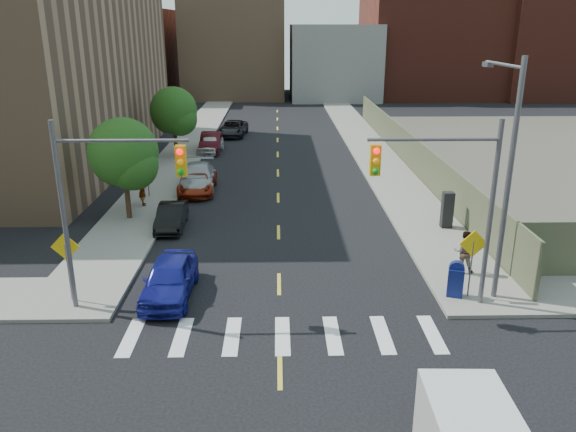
{
  "coord_description": "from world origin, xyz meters",
  "views": [
    {
      "loc": [
        -0.04,
        -12.64,
        9.97
      ],
      "look_at": [
        0.42,
        10.68,
        2.0
      ],
      "focal_mm": 35.0,
      "sensor_mm": 36.0,
      "label": 1
    }
  ],
  "objects_px": {
    "parked_car_maroon": "(211,142)",
    "parked_car_silver": "(197,177)",
    "parked_car_grey": "(233,128)",
    "payphone": "(447,210)",
    "parked_car_white": "(210,144)",
    "parked_car_blue": "(170,278)",
    "mailbox": "(456,279)",
    "pedestrian_west": "(142,190)",
    "parked_car_black": "(172,216)",
    "parked_car_red": "(197,183)",
    "pedestrian_east": "(464,252)"
  },
  "relations": [
    {
      "from": "parked_car_grey",
      "to": "payphone",
      "type": "bearing_deg",
      "value": -58.61
    },
    {
      "from": "payphone",
      "to": "pedestrian_west",
      "type": "xyz_separation_m",
      "value": [
        -16.31,
        4.03,
        -0.02
      ]
    },
    {
      "from": "parked_car_maroon",
      "to": "payphone",
      "type": "distance_m",
      "value": 23.7
    },
    {
      "from": "parked_car_silver",
      "to": "pedestrian_west",
      "type": "distance_m",
      "value": 4.51
    },
    {
      "from": "pedestrian_west",
      "to": "parked_car_grey",
      "type": "bearing_deg",
      "value": -27.66
    },
    {
      "from": "parked_car_black",
      "to": "pedestrian_east",
      "type": "relative_size",
      "value": 2.09
    },
    {
      "from": "parked_car_black",
      "to": "parked_car_white",
      "type": "distance_m",
      "value": 18.04
    },
    {
      "from": "parked_car_red",
      "to": "pedestrian_west",
      "type": "distance_m",
      "value": 4.03
    },
    {
      "from": "parked_car_black",
      "to": "pedestrian_east",
      "type": "height_order",
      "value": "pedestrian_east"
    },
    {
      "from": "parked_car_silver",
      "to": "payphone",
      "type": "xyz_separation_m",
      "value": [
        13.69,
        -7.69,
        0.28
      ]
    },
    {
      "from": "parked_car_grey",
      "to": "payphone",
      "type": "relative_size",
      "value": 2.77
    },
    {
      "from": "parked_car_red",
      "to": "parked_car_silver",
      "type": "relative_size",
      "value": 0.85
    },
    {
      "from": "parked_car_blue",
      "to": "parked_car_white",
      "type": "distance_m",
      "value": 25.83
    },
    {
      "from": "parked_car_black",
      "to": "payphone",
      "type": "height_order",
      "value": "payphone"
    },
    {
      "from": "pedestrian_east",
      "to": "parked_car_maroon",
      "type": "bearing_deg",
      "value": -45.95
    },
    {
      "from": "parked_car_blue",
      "to": "parked_car_red",
      "type": "distance_m",
      "value": 14.21
    },
    {
      "from": "parked_car_silver",
      "to": "pedestrian_west",
      "type": "xyz_separation_m",
      "value": [
        -2.63,
        -3.66,
        0.26
      ]
    },
    {
      "from": "parked_car_red",
      "to": "pedestrian_east",
      "type": "bearing_deg",
      "value": -46.04
    },
    {
      "from": "mailbox",
      "to": "pedestrian_west",
      "type": "relative_size",
      "value": 0.79
    },
    {
      "from": "parked_car_red",
      "to": "parked_car_maroon",
      "type": "relative_size",
      "value": 0.99
    },
    {
      "from": "pedestrian_west",
      "to": "mailbox",
      "type": "bearing_deg",
      "value": -147.47
    },
    {
      "from": "parked_car_white",
      "to": "parked_car_maroon",
      "type": "xyz_separation_m",
      "value": [
        0.0,
        0.48,
        0.05
      ]
    },
    {
      "from": "parked_car_maroon",
      "to": "parked_car_silver",
      "type": "bearing_deg",
      "value": -89.69
    },
    {
      "from": "parked_car_maroon",
      "to": "pedestrian_east",
      "type": "relative_size",
      "value": 2.58
    },
    {
      "from": "parked_car_grey",
      "to": "pedestrian_west",
      "type": "distance_m",
      "value": 22.15
    },
    {
      "from": "parked_car_red",
      "to": "pedestrian_west",
      "type": "xyz_separation_m",
      "value": [
        -2.71,
        -2.95,
        0.41
      ]
    },
    {
      "from": "parked_car_silver",
      "to": "parked_car_grey",
      "type": "distance_m",
      "value": 18.23
    },
    {
      "from": "parked_car_blue",
      "to": "mailbox",
      "type": "relative_size",
      "value": 3.12
    },
    {
      "from": "parked_car_silver",
      "to": "parked_car_grey",
      "type": "relative_size",
      "value": 1.07
    },
    {
      "from": "parked_car_grey",
      "to": "mailbox",
      "type": "bearing_deg",
      "value": -66.88
    },
    {
      "from": "parked_car_red",
      "to": "parked_car_silver",
      "type": "xyz_separation_m",
      "value": [
        -0.09,
        0.71,
        0.14
      ]
    },
    {
      "from": "parked_car_blue",
      "to": "parked_car_black",
      "type": "height_order",
      "value": "parked_car_blue"
    },
    {
      "from": "parked_car_black",
      "to": "mailbox",
      "type": "height_order",
      "value": "mailbox"
    },
    {
      "from": "payphone",
      "to": "parked_car_white",
      "type": "bearing_deg",
      "value": 126.93
    },
    {
      "from": "parked_car_silver",
      "to": "parked_car_black",
      "type": "bearing_deg",
      "value": -96.47
    },
    {
      "from": "parked_car_grey",
      "to": "parked_car_white",
      "type": "bearing_deg",
      "value": -94.96
    },
    {
      "from": "parked_car_grey",
      "to": "pedestrian_east",
      "type": "xyz_separation_m",
      "value": [
        11.88,
        -31.38,
        0.35
      ]
    },
    {
      "from": "parked_car_white",
      "to": "payphone",
      "type": "bearing_deg",
      "value": -47.66
    },
    {
      "from": "payphone",
      "to": "pedestrian_east",
      "type": "relative_size",
      "value": 1.02
    },
    {
      "from": "parked_car_grey",
      "to": "pedestrian_west",
      "type": "xyz_separation_m",
      "value": [
        -3.54,
        -21.86,
        0.34
      ]
    },
    {
      "from": "parked_car_white",
      "to": "pedestrian_east",
      "type": "xyz_separation_m",
      "value": [
        13.18,
        -24.07,
        0.34
      ]
    },
    {
      "from": "parked_car_grey",
      "to": "payphone",
      "type": "distance_m",
      "value": 28.88
    },
    {
      "from": "parked_car_maroon",
      "to": "parked_car_red",
      "type": "bearing_deg",
      "value": -89.39
    },
    {
      "from": "parked_car_blue",
      "to": "parked_car_maroon",
      "type": "bearing_deg",
      "value": 93.66
    },
    {
      "from": "parked_car_black",
      "to": "pedestrian_west",
      "type": "height_order",
      "value": "pedestrian_west"
    },
    {
      "from": "parked_car_silver",
      "to": "mailbox",
      "type": "distance_m",
      "value": 19.36
    },
    {
      "from": "mailbox",
      "to": "parked_car_blue",
      "type": "bearing_deg",
      "value": -165.84
    },
    {
      "from": "parked_car_maroon",
      "to": "pedestrian_east",
      "type": "distance_m",
      "value": 27.87
    },
    {
      "from": "pedestrian_west",
      "to": "parked_car_black",
      "type": "bearing_deg",
      "value": -165.73
    },
    {
      "from": "parked_car_red",
      "to": "pedestrian_west",
      "type": "height_order",
      "value": "pedestrian_west"
    }
  ]
}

